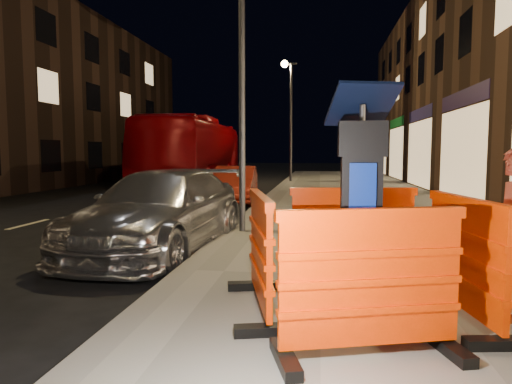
# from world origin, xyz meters

# --- Properties ---
(ground_plane) EXTENTS (120.00, 120.00, 0.00)m
(ground_plane) POSITION_xyz_m (0.00, 0.00, 0.00)
(ground_plane) COLOR black
(ground_plane) RESTS_ON ground
(sidewalk) EXTENTS (6.00, 60.00, 0.15)m
(sidewalk) POSITION_xyz_m (3.00, 0.00, 0.07)
(sidewalk) COLOR gray
(sidewalk) RESTS_ON ground
(kerb) EXTENTS (0.30, 60.00, 0.15)m
(kerb) POSITION_xyz_m (0.00, 0.00, 0.07)
(kerb) COLOR slate
(kerb) RESTS_ON ground
(parking_kiosk) EXTENTS (0.76, 0.76, 2.04)m
(parking_kiosk) POSITION_xyz_m (2.12, -1.35, 1.17)
(parking_kiosk) COLOR black
(parking_kiosk) RESTS_ON sidewalk
(barrier_front) EXTENTS (1.57, 1.00, 1.14)m
(barrier_front) POSITION_xyz_m (2.12, -2.30, 0.72)
(barrier_front) COLOR #FA3400
(barrier_front) RESTS_ON sidewalk
(barrier_back) EXTENTS (1.54, 0.82, 1.14)m
(barrier_back) POSITION_xyz_m (2.12, -0.40, 0.72)
(barrier_back) COLOR #FA3400
(barrier_back) RESTS_ON sidewalk
(barrier_kerbside) EXTENTS (0.93, 1.56, 1.14)m
(barrier_kerbside) POSITION_xyz_m (1.17, -1.35, 0.72)
(barrier_kerbside) COLOR #FA3400
(barrier_kerbside) RESTS_ON sidewalk
(barrier_bldgside) EXTENTS (0.84, 1.54, 1.14)m
(barrier_bldgside) POSITION_xyz_m (3.07, -1.35, 0.72)
(barrier_bldgside) COLOR #FA3400
(barrier_bldgside) RESTS_ON sidewalk
(car_silver) EXTENTS (2.32, 4.87, 1.37)m
(car_silver) POSITION_xyz_m (-0.98, 1.81, 0.00)
(car_silver) COLOR #A8A8AD
(car_silver) RESTS_ON ground
(car_red) EXTENTS (1.58, 3.77, 1.21)m
(car_red) POSITION_xyz_m (-1.03, 9.11, 0.00)
(car_red) COLOR #AD2B1B
(car_red) RESTS_ON ground
(bus_doubledecker) EXTENTS (3.25, 11.94, 3.30)m
(bus_doubledecker) POSITION_xyz_m (-4.47, 16.51, 0.00)
(bus_doubledecker) COLOR #91040B
(bus_doubledecker) RESTS_ON ground
(street_lamp_mid) EXTENTS (0.12, 0.12, 6.00)m
(street_lamp_mid) POSITION_xyz_m (0.25, 3.00, 3.15)
(street_lamp_mid) COLOR #3F3F44
(street_lamp_mid) RESTS_ON sidewalk
(street_lamp_far) EXTENTS (0.12, 0.12, 6.00)m
(street_lamp_far) POSITION_xyz_m (0.25, 18.00, 3.15)
(street_lamp_far) COLOR #3F3F44
(street_lamp_far) RESTS_ON sidewalk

